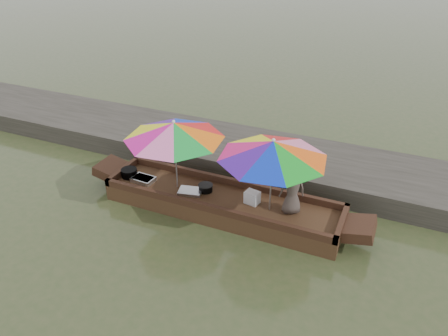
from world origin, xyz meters
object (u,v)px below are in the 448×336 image
at_px(tray_scallop, 190,191).
at_px(supply_bag, 252,197).
at_px(charcoal_grill, 206,188).
at_px(umbrella_bow, 176,155).
at_px(vendor, 292,190).
at_px(boat_hull, 222,204).
at_px(cooking_pot, 129,173).
at_px(tray_crayfish, 143,179).
at_px(umbrella_stern, 271,175).

height_order(tray_scallop, supply_bag, supply_bag).
height_order(charcoal_grill, umbrella_bow, umbrella_bow).
xyz_separation_m(tray_scallop, vendor, (2.13, 0.17, 0.47)).
height_order(charcoal_grill, vendor, vendor).
relative_size(tray_scallop, supply_bag, 1.73).
distance_m(boat_hull, tray_scallop, 0.73).
relative_size(cooking_pot, supply_bag, 1.26).
bearing_deg(charcoal_grill, tray_crayfish, -172.34).
relative_size(tray_crayfish, vendor, 0.48).
bearing_deg(boat_hull, umbrella_bow, 180.00).
xyz_separation_m(tray_scallop, umbrella_stern, (1.72, 0.10, 0.74)).
distance_m(supply_bag, umbrella_bow, 1.81).
height_order(cooking_pot, tray_crayfish, cooking_pot).
xyz_separation_m(cooking_pot, supply_bag, (2.88, 0.12, 0.04)).
xyz_separation_m(supply_bag, umbrella_bow, (-1.69, -0.07, 0.65)).
bearing_deg(tray_crayfish, tray_scallop, 0.04).
height_order(boat_hull, umbrella_bow, umbrella_bow).
distance_m(cooking_pot, tray_scallop, 1.55).
bearing_deg(tray_crayfish, supply_bag, 3.83).
height_order(cooking_pot, tray_scallop, cooking_pot).
height_order(supply_bag, umbrella_bow, umbrella_bow).
relative_size(vendor, umbrella_bow, 0.49).
height_order(boat_hull, tray_crayfish, tray_crayfish).
distance_m(boat_hull, umbrella_bow, 1.42).
bearing_deg(supply_bag, vendor, 0.62).
distance_m(cooking_pot, vendor, 3.71).
xyz_separation_m(tray_scallop, umbrella_bow, (-0.36, 0.10, 0.74)).
height_order(tray_crayfish, tray_scallop, tray_crayfish).
xyz_separation_m(boat_hull, supply_bag, (0.64, 0.07, 0.30)).
distance_m(tray_crayfish, vendor, 3.32).
bearing_deg(cooking_pot, boat_hull, 1.38).
height_order(tray_crayfish, vendor, vendor).
bearing_deg(tray_scallop, boat_hull, 8.06).
distance_m(cooking_pot, supply_bag, 2.88).
bearing_deg(tray_crayfish, charcoal_grill, 7.66).
distance_m(boat_hull, supply_bag, 0.71).
height_order(boat_hull, cooking_pot, cooking_pot).
xyz_separation_m(supply_bag, vendor, (0.80, 0.01, 0.37)).
bearing_deg(supply_bag, tray_crayfish, -176.17).
height_order(tray_scallop, vendor, vendor).
height_order(tray_scallop, umbrella_bow, umbrella_bow).
bearing_deg(tray_crayfish, umbrella_stern, 1.96).
height_order(boat_hull, vendor, vendor).
bearing_deg(vendor, tray_scallop, -21.92).
xyz_separation_m(charcoal_grill, umbrella_bow, (-0.63, -0.09, 0.71)).
distance_m(cooking_pot, umbrella_stern, 3.34).
relative_size(tray_crayfish, tray_scallop, 1.00).
relative_size(cooking_pot, tray_crayfish, 0.73).
xyz_separation_m(tray_crayfish, umbrella_stern, (2.88, 0.10, 0.73)).
bearing_deg(umbrella_bow, tray_scallop, -15.19).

